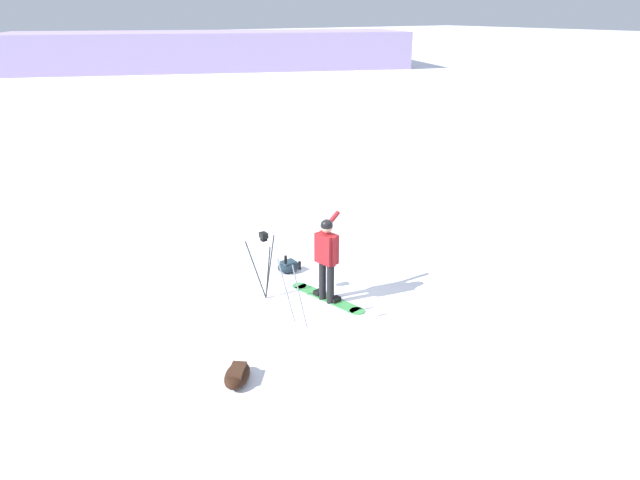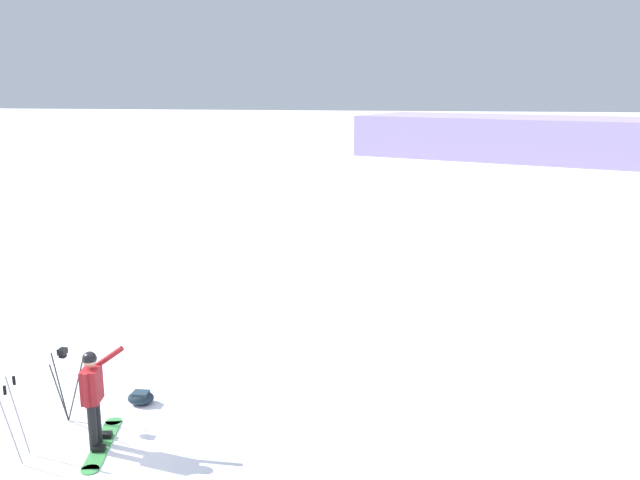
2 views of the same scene
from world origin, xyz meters
TOP-DOWN VIEW (x-y plane):
  - ground_plane at (0.00, 0.00)m, footprint 300.00×300.00m
  - snowboarder at (0.11, -0.16)m, footprint 0.63×0.56m
  - snowboard at (0.05, -0.24)m, footprint 0.63×1.79m
  - gear_bag_large at (2.71, 1.31)m, footprint 0.72×0.76m
  - camera_tripod at (1.04, -0.91)m, footprint 0.65×0.53m
  - gear_bag_small at (0.04, -1.74)m, footprint 0.51×0.42m
  - ski_poles at (1.18, 0.39)m, footprint 0.40×0.40m
  - distant_ridge at (-17.25, -46.06)m, footprint 37.60×22.11m

SIDE VIEW (x-z plane):
  - ground_plane at x=0.00m, z-range 0.00..0.00m
  - snowboard at x=0.05m, z-range -0.03..0.07m
  - gear_bag_large at x=2.71m, z-range 0.01..0.24m
  - gear_bag_small at x=0.04m, z-range 0.01..0.25m
  - ski_poles at x=1.18m, z-range 0.21..1.53m
  - camera_tripod at x=1.04m, z-range 0.29..1.65m
  - snowboarder at x=0.11m, z-range 0.17..1.86m
  - distant_ridge at x=-17.25m, z-range 0.00..3.31m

